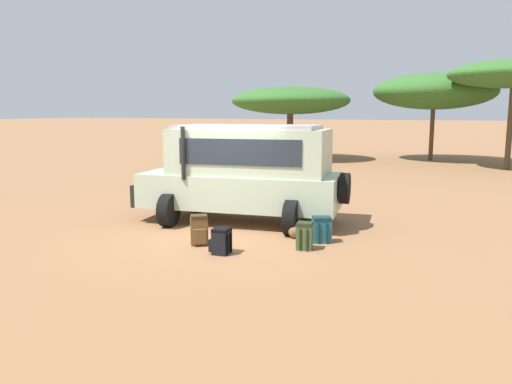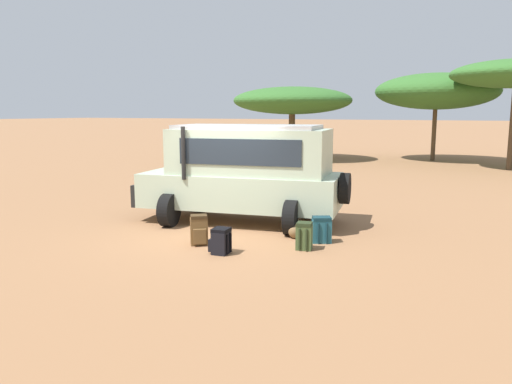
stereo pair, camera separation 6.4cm
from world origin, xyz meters
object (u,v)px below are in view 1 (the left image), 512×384
Objects in this scene: backpack_beside_front_wheel at (221,241)px; acacia_tree_far_left at (290,101)px; acacia_tree_left_mid at (434,91)px; backpack_outermost at (322,230)px; safari_vehicle at (245,171)px; backpack_near_rear_wheel at (199,230)px; duffel_bag_low_black_case at (299,229)px; backpack_cluster_center at (305,236)px.

backpack_beside_front_wheel is 0.07× the size of acacia_tree_far_left.
backpack_outermost is at bearing -89.99° from acacia_tree_left_mid.
backpack_beside_front_wheel is 2.26m from backpack_outermost.
safari_vehicle is at bearing 107.35° from backpack_beside_front_wheel.
backpack_outermost is at bearing 48.07° from backpack_beside_front_wheel.
duffel_bag_low_black_case is at bearing 45.37° from backpack_near_rear_wheel.
backpack_cluster_center is at bearing 16.13° from backpack_near_rear_wheel.
backpack_beside_front_wheel is 0.91× the size of backpack_cluster_center.
backpack_cluster_center reaches higher than backpack_outermost.
backpack_beside_front_wheel is 1.70m from backpack_cluster_center.
safari_vehicle reaches higher than duffel_bag_low_black_case.
backpack_cluster_center is at bearing -90.37° from acacia_tree_left_mid.
backpack_near_rear_wheel is (0.11, -2.34, -0.99)m from safari_vehicle.
backpack_near_rear_wheel is 1.13× the size of backpack_outermost.
backpack_near_rear_wheel is 0.09× the size of acacia_tree_left_mid.
acacia_tree_left_mid is (1.51, 21.69, 3.62)m from backpack_beside_front_wheel.
backpack_near_rear_wheel is 2.60m from backpack_outermost.
backpack_outermost is (2.36, -1.05, -1.02)m from safari_vehicle.
duffel_bag_low_black_case is (1.61, 1.63, -0.15)m from backpack_near_rear_wheel.
acacia_tree_far_left is (-5.18, 16.18, 2.08)m from safari_vehicle.
safari_vehicle reaches higher than backpack_beside_front_wheel.
safari_vehicle is 2.78m from backpack_outermost.
backpack_near_rear_wheel is (-0.74, 0.39, 0.06)m from backpack_beside_front_wheel.
safari_vehicle reaches higher than backpack_cluster_center.
acacia_tree_left_mid is at bearing 86.02° from backpack_beside_front_wheel.
acacia_tree_far_left reaches higher than duffel_bag_low_black_case.
acacia_tree_far_left is at bearing -159.71° from acacia_tree_left_mid.
backpack_near_rear_wheel is at bearing -74.06° from acacia_tree_far_left.
acacia_tree_left_mid reaches higher than safari_vehicle.
backpack_cluster_center is at bearing -101.27° from backpack_outermost.
backpack_cluster_center is 1.15m from duffel_bag_low_black_case.
acacia_tree_far_left is at bearing 112.46° from backpack_cluster_center.
backpack_cluster_center is at bearing -63.92° from duffel_bag_low_black_case.
acacia_tree_far_left is (-6.90, 16.89, 3.22)m from duffel_bag_low_black_case.
safari_vehicle is 19.29m from acacia_tree_left_mid.
backpack_cluster_center is (1.37, 1.00, 0.02)m from backpack_beside_front_wheel.
acacia_tree_left_mid is at bearing 20.29° from acacia_tree_far_left.
acacia_tree_far_left reaches higher than safari_vehicle.
backpack_outermost is at bearing -23.89° from safari_vehicle.
backpack_near_rear_wheel is 0.75× the size of duffel_bag_low_black_case.
duffel_bag_low_black_case is (-0.50, 1.02, -0.12)m from backpack_cluster_center.
duffel_bag_low_black_case is at bearing 151.91° from backpack_outermost.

